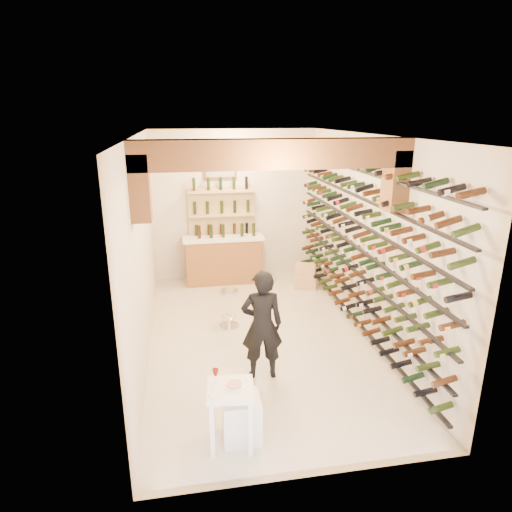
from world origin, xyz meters
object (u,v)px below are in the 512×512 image
Objects in this scene: tasting_table at (230,398)px; chrome_barstool at (229,306)px; crate_lower at (305,281)px; white_stool at (242,418)px; person at (262,325)px; back_counter at (224,258)px; wine_rack at (354,242)px.

chrome_barstool is at bearing 89.56° from tasting_table.
white_stool is at bearing -114.50° from crate_lower.
person is 2.34× the size of chrome_barstool.
wine_rack is at bearing -55.34° from back_counter.
tasting_table is 1.92× the size of crate_lower.
wine_rack is 3.44m from tasting_table.
wine_rack reaches higher than crate_lower.
crate_lower is (1.51, 3.11, -0.64)m from person.
white_stool is at bearing 37.98° from tasting_table.
back_counter is 1.96× the size of tasting_table.
person is at bearing -80.23° from chrome_barstool.
chrome_barstool reaches higher than crate_lower.
white_stool is 0.33× the size of person.
person is 3.51m from crate_lower.
wine_rack is 2.33m from chrome_barstool.
back_counter is 1.81m from crate_lower.
tasting_table is (-2.28, -2.39, -0.96)m from wine_rack.
wine_rack reaches higher than back_counter.
back_counter reaches higher than tasting_table.
back_counter reaches higher than white_stool.
back_counter is (-1.83, 2.65, -1.02)m from wine_rack.
crate_lower is (1.96, 4.30, -0.12)m from white_stool.
tasting_table is at bearing -95.06° from back_counter.
back_counter is at bearing 158.24° from crate_lower.
white_stool is (-0.32, -4.95, -0.27)m from back_counter.
tasting_table is 1.41m from person.
tasting_table is 4.87m from crate_lower.
white_stool is 4.73m from crate_lower.
wine_rack reaches higher than tasting_table.
person reaches higher than chrome_barstool.
white_stool is 1.14× the size of crate_lower.
tasting_table is at bearing -133.65° from wine_rack.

